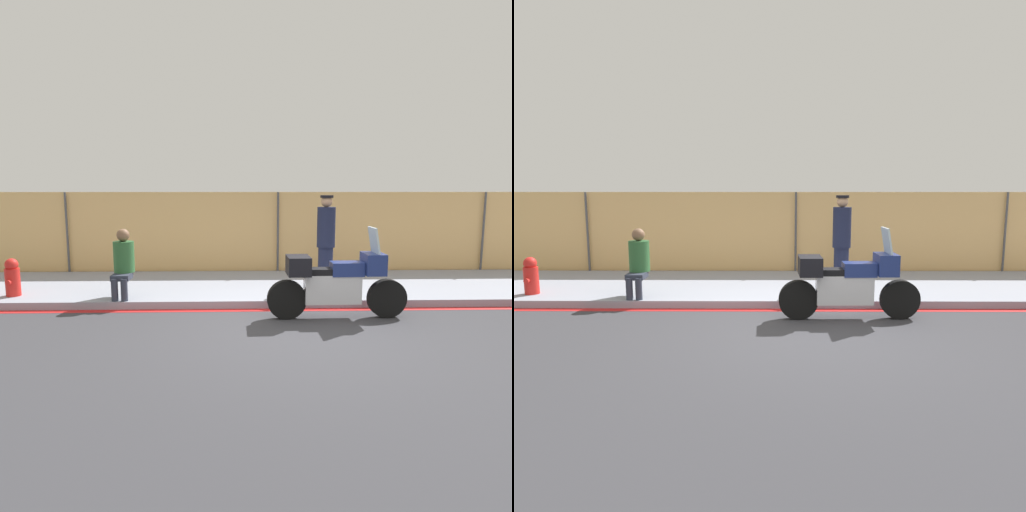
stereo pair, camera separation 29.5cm
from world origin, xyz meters
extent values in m
plane|color=#38383D|center=(0.00, 0.00, 0.00)|extent=(120.00, 120.00, 0.00)
cube|color=#8E93A3|center=(0.00, 2.77, 0.07)|extent=(36.73, 2.97, 0.14)
cube|color=red|center=(0.00, 1.19, 0.00)|extent=(36.73, 0.18, 0.01)
cube|color=#E5B26B|center=(0.00, 4.34, 1.01)|extent=(34.89, 0.08, 2.01)
cylinder|color=#4C4C51|center=(-4.94, 4.24, 1.01)|extent=(0.05, 0.05, 2.01)
cylinder|color=#4C4C51|center=(0.00, 4.24, 1.01)|extent=(0.05, 0.05, 2.01)
cylinder|color=#4C4C51|center=(4.94, 4.24, 1.01)|extent=(0.05, 0.05, 2.01)
cylinder|color=black|center=(1.52, 0.70, 0.32)|extent=(0.64, 0.15, 0.64)
cylinder|color=black|center=(-0.13, 0.66, 0.32)|extent=(0.64, 0.15, 0.64)
cube|color=silver|center=(0.61, 0.68, 0.49)|extent=(0.91, 0.30, 0.47)
cube|color=navy|center=(0.84, 0.68, 0.82)|extent=(0.53, 0.32, 0.22)
cube|color=black|center=(0.51, 0.67, 0.78)|extent=(0.61, 0.29, 0.10)
cube|color=navy|center=(1.27, 0.69, 0.90)|extent=(0.33, 0.48, 0.34)
cube|color=silver|center=(1.27, 0.69, 1.28)|extent=(0.11, 0.42, 0.42)
cube|color=black|center=(0.05, 0.66, 0.88)|extent=(0.37, 0.51, 0.30)
cylinder|color=#191E38|center=(0.82, 2.48, 0.54)|extent=(0.30, 0.30, 0.80)
cylinder|color=#191E38|center=(0.82, 2.48, 1.33)|extent=(0.36, 0.36, 0.80)
sphere|color=tan|center=(0.82, 2.48, 1.84)|extent=(0.22, 0.22, 0.22)
cylinder|color=black|center=(0.82, 2.48, 1.94)|extent=(0.26, 0.26, 0.05)
cylinder|color=#2D3342|center=(-3.09, 1.37, 0.34)|extent=(0.12, 0.12, 0.40)
cylinder|color=#2D3342|center=(-2.92, 1.37, 0.34)|extent=(0.12, 0.12, 0.40)
cube|color=#2D3342|center=(-3.00, 1.57, 0.53)|extent=(0.32, 0.40, 0.10)
cylinder|color=#2D6033|center=(-3.00, 1.77, 0.86)|extent=(0.37, 0.37, 0.56)
sphere|color=brown|center=(-3.00, 1.77, 1.26)|extent=(0.23, 0.23, 0.23)
cylinder|color=red|center=(-5.06, 1.83, 0.39)|extent=(0.26, 0.26, 0.51)
sphere|color=red|center=(-5.06, 1.83, 0.72)|extent=(0.23, 0.23, 0.23)
cylinder|color=red|center=(-5.06, 1.69, 0.42)|extent=(0.09, 0.10, 0.09)
camera|label=1|loc=(-0.83, -6.51, 2.11)|focal=32.00mm
camera|label=2|loc=(-0.54, -6.51, 2.11)|focal=32.00mm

